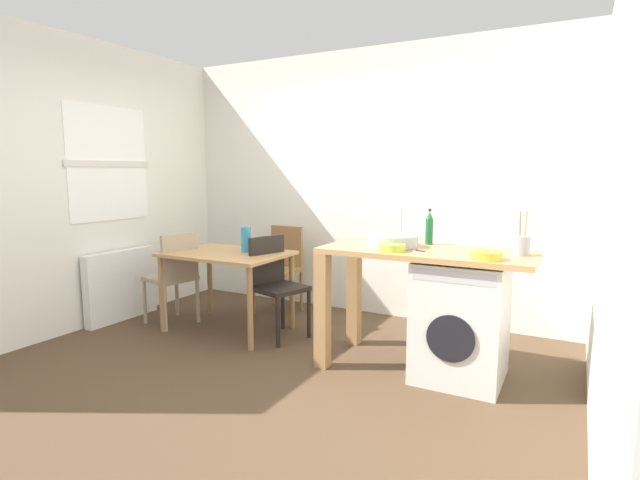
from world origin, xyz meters
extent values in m
plane|color=#4C3826|center=(0.00, 0.00, 0.00)|extent=(5.46, 5.46, 0.00)
cube|color=silver|center=(0.00, 1.75, 1.35)|extent=(4.60, 0.10, 2.70)
cube|color=silver|center=(-2.15, 0.00, 1.35)|extent=(0.10, 3.80, 2.70)
cube|color=white|center=(-2.10, 0.30, 1.55)|extent=(0.01, 0.90, 1.10)
cube|color=beige|center=(-2.09, 0.30, 1.55)|extent=(0.02, 0.96, 0.06)
cube|color=silver|center=(2.15, 0.00, 1.35)|extent=(0.10, 3.80, 2.70)
cube|color=white|center=(-2.02, 0.30, 0.35)|extent=(0.10, 0.80, 0.70)
cube|color=tan|center=(-0.87, 0.54, 0.72)|extent=(1.10, 0.76, 0.03)
cylinder|color=#977045|center=(-1.37, 0.21, 0.35)|extent=(0.05, 0.05, 0.71)
cylinder|color=#977045|center=(-0.37, 0.21, 0.35)|extent=(0.05, 0.05, 0.71)
cylinder|color=#977045|center=(-1.37, 0.87, 0.35)|extent=(0.05, 0.05, 0.71)
cylinder|color=#977045|center=(-0.37, 0.87, 0.35)|extent=(0.05, 0.05, 0.71)
cube|color=gray|center=(-1.49, 0.44, 0.45)|extent=(0.48, 0.48, 0.04)
cube|color=gray|center=(-1.32, 0.41, 0.68)|extent=(0.12, 0.38, 0.45)
cylinder|color=gray|center=(-1.71, 0.31, 0.23)|extent=(0.04, 0.04, 0.45)
cylinder|color=gray|center=(-1.63, 0.66, 0.23)|extent=(0.04, 0.04, 0.45)
cylinder|color=gray|center=(-1.35, 0.23, 0.23)|extent=(0.04, 0.04, 0.45)
cylinder|color=gray|center=(-1.28, 0.58, 0.23)|extent=(0.04, 0.04, 0.45)
cube|color=black|center=(-0.32, 0.59, 0.45)|extent=(0.50, 0.50, 0.04)
cube|color=black|center=(-0.49, 0.65, 0.68)|extent=(0.15, 0.37, 0.45)
cylinder|color=black|center=(-0.10, 0.71, 0.23)|extent=(0.04, 0.04, 0.45)
cylinder|color=black|center=(-0.20, 0.37, 0.23)|extent=(0.04, 0.04, 0.45)
cylinder|color=black|center=(-0.44, 0.82, 0.23)|extent=(0.04, 0.04, 0.45)
cylinder|color=black|center=(-0.55, 0.48, 0.23)|extent=(0.04, 0.04, 0.45)
cube|color=olive|center=(-0.77, 1.24, 0.45)|extent=(0.41, 0.41, 0.04)
cube|color=olive|center=(-0.77, 1.42, 0.68)|extent=(0.38, 0.04, 0.45)
cylinder|color=olive|center=(-0.60, 1.06, 0.23)|extent=(0.04, 0.04, 0.45)
cylinder|color=olive|center=(-0.96, 1.07, 0.23)|extent=(0.04, 0.04, 0.45)
cylinder|color=olive|center=(-0.59, 1.42, 0.23)|extent=(0.04, 0.04, 0.45)
cylinder|color=olive|center=(-0.95, 1.43, 0.23)|extent=(0.04, 0.04, 0.45)
cube|color=tan|center=(1.02, 0.48, 0.90)|extent=(1.50, 0.68, 0.04)
cube|color=#A07749|center=(0.32, 0.19, 0.44)|extent=(0.10, 0.10, 0.88)
cube|color=#A07749|center=(0.32, 0.77, 0.44)|extent=(0.10, 0.10, 0.88)
cube|color=silver|center=(1.28, 0.48, 0.43)|extent=(0.60, 0.60, 0.86)
cylinder|color=black|center=(1.28, 0.17, 0.39)|extent=(0.32, 0.02, 0.32)
cube|color=#B2B2B7|center=(1.28, 0.18, 0.80)|extent=(0.54, 0.01, 0.08)
cylinder|color=#9EA0A5|center=(0.76, 0.48, 0.97)|extent=(0.38, 0.38, 0.09)
cylinder|color=#B2B2B7|center=(0.76, 0.66, 1.06)|extent=(0.02, 0.02, 0.28)
cylinder|color=#19592D|center=(0.96, 0.72, 1.02)|extent=(0.06, 0.06, 0.20)
cone|color=#19592D|center=(0.96, 0.72, 1.15)|extent=(0.05, 0.05, 0.06)
cylinder|color=#262626|center=(0.96, 0.72, 1.19)|extent=(0.02, 0.02, 0.02)
cylinder|color=#A8C63D|center=(0.82, 0.28, 0.95)|extent=(0.19, 0.19, 0.05)
cylinder|color=olive|center=(0.82, 0.28, 0.96)|extent=(0.15, 0.15, 0.03)
cylinder|color=gray|center=(1.65, 0.53, 0.99)|extent=(0.11, 0.11, 0.13)
cylinder|color=#99724C|center=(1.63, 0.54, 1.13)|extent=(0.01, 0.04, 0.18)
cylinder|color=#99724C|center=(1.67, 0.52, 1.13)|extent=(0.01, 0.05, 0.18)
cylinder|color=gold|center=(1.47, 0.26, 0.95)|extent=(0.20, 0.20, 0.05)
cylinder|color=olive|center=(1.47, 0.26, 0.96)|extent=(0.16, 0.16, 0.03)
cylinder|color=teal|center=(-0.72, 0.64, 0.86)|extent=(0.09, 0.09, 0.23)
cube|color=#B2B2B7|center=(0.97, 0.38, 0.92)|extent=(0.15, 0.06, 0.01)
cube|color=#262628|center=(0.97, 0.38, 0.92)|extent=(0.15, 0.06, 0.01)
camera|label=1|loc=(1.98, -2.95, 1.48)|focal=27.35mm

